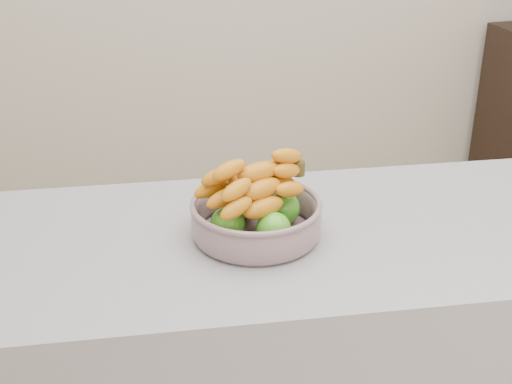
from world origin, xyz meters
TOP-DOWN VIEW (x-y plane):
  - fruit_bowl at (-0.31, -0.12)m, footprint 0.27×0.27m

SIDE VIEW (x-z plane):
  - fruit_bowl at x=-0.31m, z-range 0.87..1.03m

